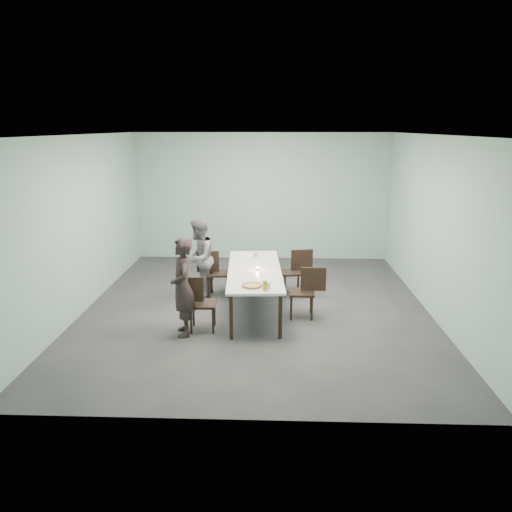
{
  "coord_description": "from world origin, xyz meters",
  "views": [
    {
      "loc": [
        0.31,
        -8.35,
        3.13
      ],
      "look_at": [
        0.0,
        -0.17,
        1.0
      ],
      "focal_mm": 35.0,
      "sensor_mm": 36.0,
      "label": 1
    }
  ],
  "objects_px": {
    "chair_far_left": "(214,270)",
    "water_tumbler": "(268,285)",
    "diner_far": "(199,258)",
    "beer_glass": "(265,285)",
    "table": "(254,272)",
    "chair_far_right": "(296,269)",
    "chair_near_left": "(197,300)",
    "tealight": "(258,269)",
    "side_plate": "(267,280)",
    "pizza": "(252,286)",
    "amber_tumbler": "(255,255)",
    "diner_near": "(183,287)",
    "chair_near_right": "(306,289)"
  },
  "relations": [
    {
      "from": "table",
      "to": "beer_glass",
      "type": "xyz_separation_m",
      "value": [
        0.21,
        -1.13,
        0.13
      ]
    },
    {
      "from": "chair_far_right",
      "to": "amber_tumbler",
      "type": "distance_m",
      "value": 0.83
    },
    {
      "from": "beer_glass",
      "to": "tealight",
      "type": "xyz_separation_m",
      "value": [
        -0.15,
        1.08,
        -0.05
      ]
    },
    {
      "from": "side_plate",
      "to": "beer_glass",
      "type": "xyz_separation_m",
      "value": [
        -0.02,
        -0.48,
        0.07
      ]
    },
    {
      "from": "beer_glass",
      "to": "table",
      "type": "bearing_deg",
      "value": 100.27
    },
    {
      "from": "chair_near_right",
      "to": "side_plate",
      "type": "distance_m",
      "value": 0.8
    },
    {
      "from": "diner_far",
      "to": "pizza",
      "type": "xyz_separation_m",
      "value": [
        1.07,
        -1.68,
        0.02
      ]
    },
    {
      "from": "amber_tumbler",
      "to": "pizza",
      "type": "bearing_deg",
      "value": -89.36
    },
    {
      "from": "side_plate",
      "to": "water_tumbler",
      "type": "xyz_separation_m",
      "value": [
        0.02,
        -0.38,
        0.04
      ]
    },
    {
      "from": "chair_far_left",
      "to": "amber_tumbler",
      "type": "relative_size",
      "value": 10.88
    },
    {
      "from": "pizza",
      "to": "water_tumbler",
      "type": "height_order",
      "value": "water_tumbler"
    },
    {
      "from": "water_tumbler",
      "to": "chair_far_right",
      "type": "bearing_deg",
      "value": 75.4
    },
    {
      "from": "chair_near_right",
      "to": "beer_glass",
      "type": "bearing_deg",
      "value": 52.98
    },
    {
      "from": "tealight",
      "to": "beer_glass",
      "type": "bearing_deg",
      "value": -82.17
    },
    {
      "from": "diner_near",
      "to": "diner_far",
      "type": "xyz_separation_m",
      "value": [
        -0.02,
        1.78,
        -0.02
      ]
    },
    {
      "from": "chair_near_right",
      "to": "chair_far_right",
      "type": "xyz_separation_m",
      "value": [
        -0.13,
        1.21,
        0.0
      ]
    },
    {
      "from": "chair_far_left",
      "to": "water_tumbler",
      "type": "bearing_deg",
      "value": -66.14
    },
    {
      "from": "water_tumbler",
      "to": "side_plate",
      "type": "bearing_deg",
      "value": 93.04
    },
    {
      "from": "side_plate",
      "to": "pizza",
      "type": "bearing_deg",
      "value": -124.55
    },
    {
      "from": "chair_near_right",
      "to": "amber_tumbler",
      "type": "distance_m",
      "value": 1.45
    },
    {
      "from": "chair_far_left",
      "to": "pizza",
      "type": "bearing_deg",
      "value": -71.53
    },
    {
      "from": "amber_tumbler",
      "to": "diner_near",
      "type": "bearing_deg",
      "value": -118.62
    },
    {
      "from": "water_tumbler",
      "to": "amber_tumbler",
      "type": "distance_m",
      "value": 1.87
    },
    {
      "from": "chair_near_right",
      "to": "table",
      "type": "bearing_deg",
      "value": -16.07
    },
    {
      "from": "diner_far",
      "to": "chair_near_right",
      "type": "bearing_deg",
      "value": 72.51
    },
    {
      "from": "diner_near",
      "to": "chair_far_left",
      "type": "bearing_deg",
      "value": 157.51
    },
    {
      "from": "side_plate",
      "to": "table",
      "type": "bearing_deg",
      "value": 109.13
    },
    {
      "from": "beer_glass",
      "to": "water_tumbler",
      "type": "xyz_separation_m",
      "value": [
        0.04,
        0.1,
        -0.03
      ]
    },
    {
      "from": "diner_near",
      "to": "beer_glass",
      "type": "relative_size",
      "value": 10.23
    },
    {
      "from": "pizza",
      "to": "beer_glass",
      "type": "distance_m",
      "value": 0.26
    },
    {
      "from": "chair_far_right",
      "to": "side_plate",
      "type": "relative_size",
      "value": 4.83
    },
    {
      "from": "table",
      "to": "tealight",
      "type": "height_order",
      "value": "tealight"
    },
    {
      "from": "chair_far_left",
      "to": "diner_far",
      "type": "height_order",
      "value": "diner_far"
    },
    {
      "from": "diner_far",
      "to": "beer_glass",
      "type": "height_order",
      "value": "diner_far"
    },
    {
      "from": "beer_glass",
      "to": "water_tumbler",
      "type": "relative_size",
      "value": 1.67
    },
    {
      "from": "chair_far_right",
      "to": "water_tumbler",
      "type": "xyz_separation_m",
      "value": [
        -0.51,
        -1.96,
        0.29
      ]
    },
    {
      "from": "chair_near_left",
      "to": "diner_near",
      "type": "xyz_separation_m",
      "value": [
        -0.19,
        -0.18,
        0.27
      ]
    },
    {
      "from": "pizza",
      "to": "tealight",
      "type": "distance_m",
      "value": 0.92
    },
    {
      "from": "table",
      "to": "chair_far_right",
      "type": "relative_size",
      "value": 3.04
    },
    {
      "from": "chair_near_left",
      "to": "beer_glass",
      "type": "relative_size",
      "value": 5.8
    },
    {
      "from": "chair_near_right",
      "to": "side_plate",
      "type": "height_order",
      "value": "chair_near_right"
    },
    {
      "from": "chair_near_left",
      "to": "pizza",
      "type": "xyz_separation_m",
      "value": [
        0.86,
        -0.08,
        0.27
      ]
    },
    {
      "from": "chair_far_left",
      "to": "amber_tumbler",
      "type": "distance_m",
      "value": 0.84
    },
    {
      "from": "tealight",
      "to": "chair_far_left",
      "type": "bearing_deg",
      "value": 136.05
    },
    {
      "from": "table",
      "to": "diner_far",
      "type": "bearing_deg",
      "value": 146.57
    },
    {
      "from": "chair_far_right",
      "to": "pizza",
      "type": "relative_size",
      "value": 2.56
    },
    {
      "from": "chair_far_left",
      "to": "chair_far_right",
      "type": "height_order",
      "value": "same"
    },
    {
      "from": "chair_near_right",
      "to": "chair_near_left",
      "type": "bearing_deg",
      "value": 20.87
    },
    {
      "from": "chair_near_right",
      "to": "diner_near",
      "type": "distance_m",
      "value": 2.11
    },
    {
      "from": "beer_glass",
      "to": "amber_tumbler",
      "type": "distance_m",
      "value": 1.96
    }
  ]
}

